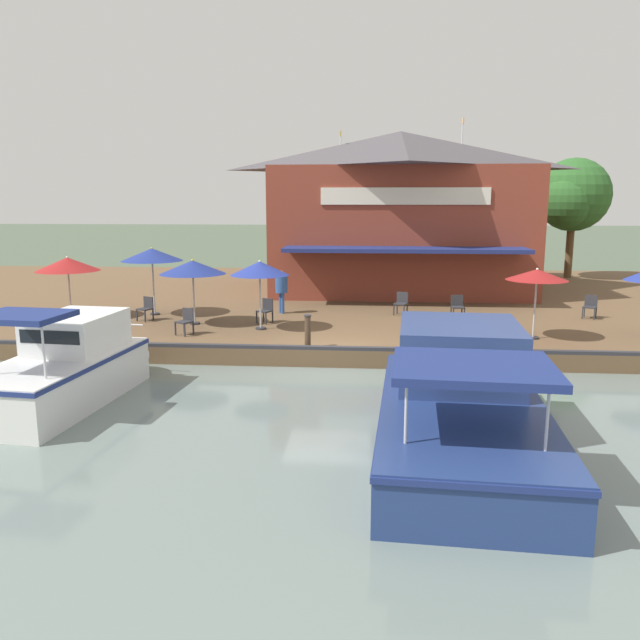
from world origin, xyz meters
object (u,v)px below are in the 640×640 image
object	(u,v)px
patio_umbrella_mid_patio_left	(152,255)
motorboat_mid_row	(459,398)
patio_umbrella_far_corner	(193,267)
cafe_chair_back_row_seat	(186,320)
motorboat_fourth_along	(73,366)
person_at_quay_edge	(281,287)
cafe_chair_under_first_umbrella	(146,307)
tree_behind_restaurant	(572,197)
cafe_chair_facing_river	(590,306)
waterfront_restaurant	(399,209)
cafe_chair_far_corner_seat	(457,305)
patio_umbrella_by_entrance	(537,275)
patio_umbrella_mid_patio_right	(260,268)
cafe_chair_mid_patio	(401,302)
mooring_post	(308,331)
patio_umbrella_near_quay_edge	(68,264)

from	to	relation	value
patio_umbrella_mid_patio_left	motorboat_mid_row	xyz separation A→B (m)	(10.30, 9.98, -2.00)
patio_umbrella_far_corner	cafe_chair_back_row_seat	world-z (taller)	patio_umbrella_far_corner
cafe_chair_back_row_seat	motorboat_fourth_along	size ratio (longest dim) A/B	0.14
person_at_quay_edge	motorboat_fourth_along	size ratio (longest dim) A/B	0.27
cafe_chair_back_row_seat	cafe_chair_under_first_umbrella	bearing A→B (deg)	-136.76
tree_behind_restaurant	cafe_chair_facing_river	bearing A→B (deg)	-13.00
waterfront_restaurant	motorboat_fourth_along	size ratio (longest dim) A/B	2.02
cafe_chair_under_first_umbrella	tree_behind_restaurant	xyz separation A→B (m)	(-14.07, 18.97, 3.98)
tree_behind_restaurant	waterfront_restaurant	bearing A→B (deg)	-65.50
patio_umbrella_far_corner	person_at_quay_edge	bearing A→B (deg)	130.86
cafe_chair_under_first_umbrella	patio_umbrella_mid_patio_left	bearing A→B (deg)	-175.02
patio_umbrella_mid_patio_left	motorboat_mid_row	bearing A→B (deg)	44.10
waterfront_restaurant	tree_behind_restaurant	size ratio (longest dim) A/B	1.86
person_at_quay_edge	motorboat_mid_row	distance (m)	12.16
cafe_chair_facing_river	cafe_chair_under_first_umbrella	distance (m)	16.20
cafe_chair_far_corner_seat	motorboat_mid_row	size ratio (longest dim) A/B	0.10
patio_umbrella_by_entrance	cafe_chair_under_first_umbrella	size ratio (longest dim) A/B	2.62
patio_umbrella_mid_patio_right	cafe_chair_back_row_seat	world-z (taller)	patio_umbrella_mid_patio_right
cafe_chair_back_row_seat	cafe_chair_under_first_umbrella	world-z (taller)	same
cafe_chair_mid_patio	waterfront_restaurant	bearing A→B (deg)	178.57
waterfront_restaurant	cafe_chair_far_corner_seat	bearing A→B (deg)	12.24
cafe_chair_facing_river	tree_behind_restaurant	bearing A→B (deg)	167.00
patio_umbrella_mid_patio_right	cafe_chair_under_first_umbrella	size ratio (longest dim) A/B	2.74
motorboat_mid_row	patio_umbrella_far_corner	bearing A→B (deg)	-137.21
cafe_chair_back_row_seat	mooring_post	world-z (taller)	mooring_post
cafe_chair_facing_river	cafe_chair_mid_patio	world-z (taller)	same
patio_umbrella_mid_patio_right	motorboat_fourth_along	size ratio (longest dim) A/B	0.39
patio_umbrella_mid_patio_left	cafe_chair_facing_river	size ratio (longest dim) A/B	3.00
patio_umbrella_mid_patio_right	mooring_post	distance (m)	3.47
patio_umbrella_by_entrance	cafe_chair_far_corner_seat	world-z (taller)	patio_umbrella_by_entrance
mooring_post	cafe_chair_back_row_seat	bearing A→B (deg)	-109.61
motorboat_fourth_along	motorboat_mid_row	distance (m)	9.29
patio_umbrella_far_corner	patio_umbrella_mid_patio_left	xyz separation A→B (m)	(-1.71, -2.03, 0.27)
cafe_chair_under_first_umbrella	tree_behind_restaurant	bearing A→B (deg)	126.56
patio_umbrella_mid_patio_left	person_at_quay_edge	bearing A→B (deg)	97.96
patio_umbrella_mid_patio_right	cafe_chair_facing_river	xyz separation A→B (m)	(-2.91, 11.72, -1.58)
cafe_chair_far_corner_seat	motorboat_fourth_along	distance (m)	13.54
motorboat_mid_row	patio_umbrella_mid_patio_left	bearing A→B (deg)	-135.90
person_at_quay_edge	tree_behind_restaurant	size ratio (longest dim) A/B	0.25
patio_umbrella_mid_patio_left	patio_umbrella_by_entrance	bearing A→B (deg)	76.58
tree_behind_restaurant	cafe_chair_far_corner_seat	bearing A→B (deg)	-31.15
mooring_post	cafe_chair_under_first_umbrella	bearing A→B (deg)	-120.86
motorboat_fourth_along	waterfront_restaurant	bearing A→B (deg)	153.02
patio_umbrella_far_corner	patio_umbrella_by_entrance	distance (m)	11.33
cafe_chair_back_row_seat	cafe_chair_far_corner_seat	bearing A→B (deg)	111.33
patio_umbrella_by_entrance	motorboat_mid_row	bearing A→B (deg)	-24.73
patio_umbrella_far_corner	patio_umbrella_near_quay_edge	world-z (taller)	patio_umbrella_far_corner
motorboat_mid_row	patio_umbrella_by_entrance	bearing A→B (deg)	155.27
patio_umbrella_mid_patio_left	patio_umbrella_mid_patio_right	size ratio (longest dim) A/B	1.09
cafe_chair_far_corner_seat	waterfront_restaurant	bearing A→B (deg)	-167.76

